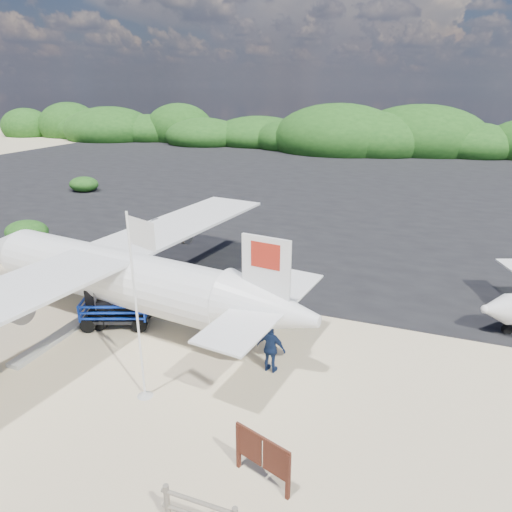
{
  "coord_description": "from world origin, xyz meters",
  "views": [
    {
      "loc": [
        7.1,
        -10.84,
        8.49
      ],
      "look_at": [
        1.1,
        5.28,
        2.03
      ],
      "focal_mm": 32.0,
      "sensor_mm": 36.0,
      "label": 1
    }
  ],
  "objects_px": {
    "crew_b": "(213,308)",
    "aircraft_large": "(507,207)",
    "baggage_cart": "(119,325)",
    "signboard": "(262,482)",
    "flagpole": "(145,396)",
    "crew_a": "(191,282)",
    "crew_c": "(271,348)",
    "aircraft_small": "(244,166)"
  },
  "relations": [
    {
      "from": "aircraft_large",
      "to": "aircraft_small",
      "type": "height_order",
      "value": "aircraft_large"
    },
    {
      "from": "baggage_cart",
      "to": "crew_a",
      "type": "bearing_deg",
      "value": 42.15
    },
    {
      "from": "baggage_cart",
      "to": "aircraft_large",
      "type": "xyz_separation_m",
      "value": [
        16.12,
        24.89,
        0.0
      ]
    },
    {
      "from": "crew_a",
      "to": "aircraft_large",
      "type": "xyz_separation_m",
      "value": [
        14.6,
        21.9,
        -0.78
      ]
    },
    {
      "from": "crew_b",
      "to": "crew_c",
      "type": "distance_m",
      "value": 3.53
    },
    {
      "from": "aircraft_small",
      "to": "crew_b",
      "type": "bearing_deg",
      "value": 89.52
    },
    {
      "from": "flagpole",
      "to": "aircraft_small",
      "type": "relative_size",
      "value": 0.89
    },
    {
      "from": "crew_b",
      "to": "crew_c",
      "type": "xyz_separation_m",
      "value": [
        2.93,
        -1.97,
        0.09
      ]
    },
    {
      "from": "baggage_cart",
      "to": "flagpole",
      "type": "height_order",
      "value": "flagpole"
    },
    {
      "from": "flagpole",
      "to": "crew_b",
      "type": "bearing_deg",
      "value": 88.65
    },
    {
      "from": "signboard",
      "to": "crew_a",
      "type": "xyz_separation_m",
      "value": [
        -6.02,
        7.94,
        0.78
      ]
    },
    {
      "from": "crew_b",
      "to": "aircraft_large",
      "type": "xyz_separation_m",
      "value": [
        12.71,
        23.71,
        -0.74
      ]
    },
    {
      "from": "crew_b",
      "to": "aircraft_large",
      "type": "distance_m",
      "value": 26.91
    },
    {
      "from": "crew_a",
      "to": "flagpole",
      "type": "bearing_deg",
      "value": 107.25
    },
    {
      "from": "flagpole",
      "to": "crew_a",
      "type": "relative_size",
      "value": 3.58
    },
    {
      "from": "flagpole",
      "to": "aircraft_small",
      "type": "bearing_deg",
      "value": 107.74
    },
    {
      "from": "crew_c",
      "to": "aircraft_small",
      "type": "relative_size",
      "value": 0.27
    },
    {
      "from": "crew_c",
      "to": "crew_a",
      "type": "bearing_deg",
      "value": -29.88
    },
    {
      "from": "baggage_cart",
      "to": "crew_a",
      "type": "distance_m",
      "value": 3.45
    },
    {
      "from": "signboard",
      "to": "aircraft_small",
      "type": "xyz_separation_m",
      "value": [
        -16.61,
        40.4,
        0.0
      ]
    },
    {
      "from": "flagpole",
      "to": "crew_c",
      "type": "xyz_separation_m",
      "value": [
        3.04,
        2.46,
        0.83
      ]
    },
    {
      "from": "signboard",
      "to": "crew_b",
      "type": "distance_m",
      "value": 7.43
    },
    {
      "from": "crew_c",
      "to": "baggage_cart",
      "type": "bearing_deg",
      "value": 1.15
    },
    {
      "from": "aircraft_small",
      "to": "signboard",
      "type": "bearing_deg",
      "value": 91.86
    },
    {
      "from": "flagpole",
      "to": "aircraft_small",
      "type": "xyz_separation_m",
      "value": [
        -12.37,
        38.69,
        0.0
      ]
    },
    {
      "from": "baggage_cart",
      "to": "signboard",
      "type": "distance_m",
      "value": 9.02
    },
    {
      "from": "crew_a",
      "to": "signboard",
      "type": "bearing_deg",
      "value": 128.44
    },
    {
      "from": "signboard",
      "to": "crew_b",
      "type": "relative_size",
      "value": 1.08
    },
    {
      "from": "crew_a",
      "to": "aircraft_large",
      "type": "distance_m",
      "value": 26.33
    },
    {
      "from": "signboard",
      "to": "aircraft_large",
      "type": "xyz_separation_m",
      "value": [
        8.58,
        29.84,
        0.0
      ]
    },
    {
      "from": "baggage_cart",
      "to": "aircraft_large",
      "type": "bearing_deg",
      "value": 36.16
    },
    {
      "from": "baggage_cart",
      "to": "aircraft_small",
      "type": "relative_size",
      "value": 0.42
    },
    {
      "from": "baggage_cart",
      "to": "signboard",
      "type": "xyz_separation_m",
      "value": [
        7.54,
        -4.95,
        0.0
      ]
    },
    {
      "from": "aircraft_large",
      "to": "crew_c",
      "type": "bearing_deg",
      "value": 76.78
    },
    {
      "from": "flagpole",
      "to": "crew_c",
      "type": "bearing_deg",
      "value": 38.97
    },
    {
      "from": "flagpole",
      "to": "aircraft_large",
      "type": "xyz_separation_m",
      "value": [
        12.82,
        28.13,
        0.0
      ]
    },
    {
      "from": "baggage_cart",
      "to": "flagpole",
      "type": "xyz_separation_m",
      "value": [
        3.31,
        -3.24,
        0.0
      ]
    },
    {
      "from": "flagpole",
      "to": "signboard",
      "type": "relative_size",
      "value": 3.46
    },
    {
      "from": "signboard",
      "to": "baggage_cart",
      "type": "bearing_deg",
      "value": 165.35
    },
    {
      "from": "baggage_cart",
      "to": "signboard",
      "type": "bearing_deg",
      "value": -54.18
    },
    {
      "from": "signboard",
      "to": "flagpole",
      "type": "bearing_deg",
      "value": 176.66
    },
    {
      "from": "baggage_cart",
      "to": "signboard",
      "type": "height_order",
      "value": "signboard"
    }
  ]
}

